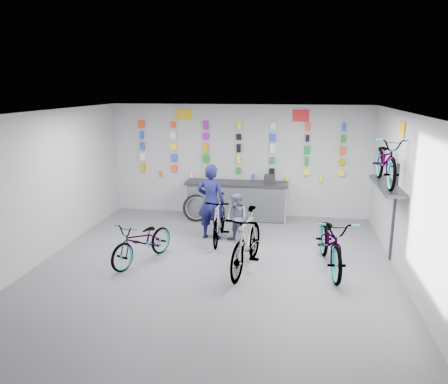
% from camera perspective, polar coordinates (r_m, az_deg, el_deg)
% --- Properties ---
extents(floor, '(8.00, 8.00, 0.00)m').
position_cam_1_polar(floor, '(8.49, -1.53, -10.44)').
color(floor, '#55555B').
rests_on(floor, ground).
extents(ceiling, '(8.00, 8.00, 0.00)m').
position_cam_1_polar(ceiling, '(7.76, -1.67, 10.23)').
color(ceiling, white).
rests_on(ceiling, wall_back).
extents(wall_back, '(7.00, 0.00, 7.00)m').
position_cam_1_polar(wall_back, '(11.86, 1.97, 4.13)').
color(wall_back, '#B4B4B6').
rests_on(wall_back, floor).
extents(wall_front, '(7.00, 0.00, 7.00)m').
position_cam_1_polar(wall_front, '(4.36, -11.61, -13.45)').
color(wall_front, '#B4B4B6').
rests_on(wall_front, floor).
extents(wall_left, '(0.00, 8.00, 8.00)m').
position_cam_1_polar(wall_left, '(9.28, -23.35, 0.31)').
color(wall_left, '#B4B4B6').
rests_on(wall_left, floor).
extents(wall_right, '(0.00, 8.00, 8.00)m').
position_cam_1_polar(wall_right, '(8.13, 23.46, -1.48)').
color(wall_right, '#B4B4B6').
rests_on(wall_right, floor).
extents(counter, '(2.70, 0.66, 1.00)m').
position_cam_1_polar(counter, '(11.63, 1.65, -1.17)').
color(counter, black).
rests_on(counter, floor).
extents(merch_wall, '(5.57, 0.08, 1.57)m').
position_cam_1_polar(merch_wall, '(11.76, 1.31, 5.52)').
color(merch_wall, '#C59700').
rests_on(merch_wall, wall_back).
extents(wall_bracket, '(0.39, 1.90, 2.00)m').
position_cam_1_polar(wall_bracket, '(9.23, 20.64, 0.26)').
color(wall_bracket, '#333338').
rests_on(wall_bracket, wall_right).
extents(sign_left, '(0.42, 0.02, 0.30)m').
position_cam_1_polar(sign_left, '(11.98, -5.24, 10.05)').
color(sign_left, yellow).
rests_on(sign_left, wall_back).
extents(sign_right, '(0.42, 0.02, 0.30)m').
position_cam_1_polar(sign_right, '(11.62, 9.98, 9.79)').
color(sign_right, red).
rests_on(sign_right, wall_back).
extents(sign_side, '(0.02, 0.40, 0.30)m').
position_cam_1_polar(sign_side, '(9.08, 22.21, 7.52)').
color(sign_side, yellow).
rests_on(sign_side, wall_right).
extents(bike_left, '(1.21, 1.78, 0.89)m').
position_cam_1_polar(bike_left, '(8.94, -10.58, -6.33)').
color(bike_left, gray).
rests_on(bike_left, floor).
extents(bike_center, '(0.88, 2.05, 1.19)m').
position_cam_1_polar(bike_center, '(8.37, 2.95, -6.40)').
color(bike_center, gray).
rests_on(bike_center, floor).
extents(bike_right, '(0.94, 2.16, 1.10)m').
position_cam_1_polar(bike_right, '(8.70, 13.81, -6.33)').
color(bike_right, gray).
rests_on(bike_right, floor).
extents(bike_service, '(0.56, 1.79, 1.07)m').
position_cam_1_polar(bike_service, '(9.94, -0.62, -3.49)').
color(bike_service, gray).
rests_on(bike_service, floor).
extents(bike_wall, '(0.63, 1.80, 0.95)m').
position_cam_1_polar(bike_wall, '(9.11, 20.46, 3.88)').
color(bike_wall, gray).
rests_on(bike_wall, wall_bracket).
extents(clerk, '(0.68, 0.48, 1.77)m').
position_cam_1_polar(clerk, '(10.02, -1.71, -1.27)').
color(clerk, '#131447').
rests_on(clerk, floor).
extents(customer, '(0.71, 0.69, 1.15)m').
position_cam_1_polar(customer, '(9.81, 1.62, -3.47)').
color(customer, slate).
rests_on(customer, floor).
extents(spare_wheel, '(0.76, 0.42, 0.72)m').
position_cam_1_polar(spare_wheel, '(11.49, -3.60, -2.09)').
color(spare_wheel, black).
rests_on(spare_wheel, floor).
extents(register, '(0.29, 0.30, 0.22)m').
position_cam_1_polar(register, '(11.42, 5.98, 1.69)').
color(register, black).
rests_on(register, counter).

